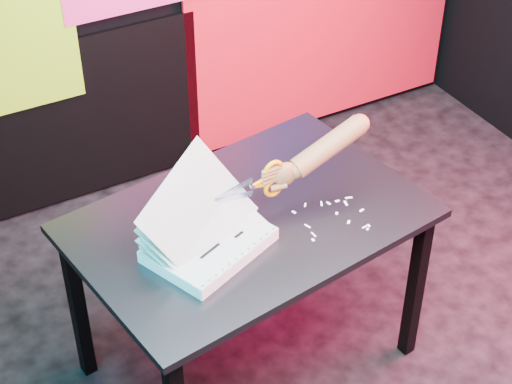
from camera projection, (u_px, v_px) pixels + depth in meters
room at (409, 47)px, 2.76m from camera, size 3.01×3.01×2.71m
work_table at (248, 236)px, 3.07m from camera, size 1.32×0.97×0.75m
printout_stack at (208, 243)px, 2.86m from camera, size 0.49×0.41×0.37m
scissors at (269, 180)px, 2.94m from camera, size 0.27×0.02×0.15m
hand_forearm at (321, 151)px, 3.00m from camera, size 0.43×0.09×0.19m
paper_clippings at (334, 214)px, 3.03m from camera, size 0.26×0.24×0.00m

